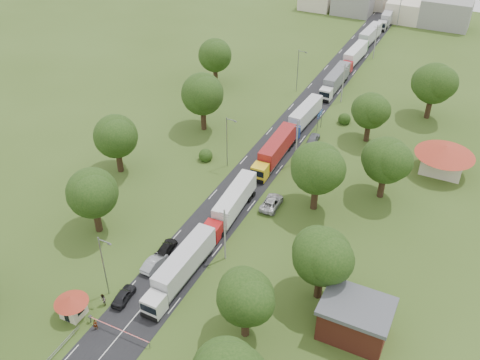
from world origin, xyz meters
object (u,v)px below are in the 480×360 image
Objects in this scene: info_sign at (320,117)px; pedestrian_near at (95,325)px; guard_booth at (72,303)px; car_lane_mid at (154,263)px; car_lane_front at (124,296)px; boom_barrier at (110,326)px; truck_0 at (181,268)px.

info_sign is 61.22m from pedestrian_near.
info_sign reaches higher than guard_booth.
guard_booth is 0.93× the size of car_lane_mid.
car_lane_front is at bearing -98.48° from info_sign.
boom_barrier is 60.39m from info_sign.
boom_barrier is 1.93m from pedestrian_near.
info_sign is 0.86× the size of car_lane_mid.
guard_booth is 6.68m from car_lane_front.
boom_barrier is 2.10× the size of car_lane_front.
guard_booth reaches higher than boom_barrier.
boom_barrier is 2.10× the size of guard_booth.
guard_booth is (-5.84, -0.00, 1.27)m from boom_barrier.
info_sign is at bearing 78.32° from guard_booth.
car_lane_mid is at bearing 174.31° from truck_0.
boom_barrier is 2.25× the size of info_sign.
pedestrian_near is at bearing -161.72° from boom_barrier.
pedestrian_near is at bearing -8.54° from guard_booth.
pedestrian_near is at bearing -97.88° from info_sign.
car_lane_front is at bearing 90.49° from car_lane_mid.
guard_booth is 2.75× the size of pedestrian_near.
boom_barrier is at bearing -10.78° from pedestrian_near.
truck_0 reaches higher than boom_barrier.
info_sign reaches higher than car_lane_mid.
truck_0 is (3.41, 11.52, 1.41)m from boom_barrier.
boom_barrier is 5.77× the size of pedestrian_near.
car_lane_front is 0.93× the size of car_lane_mid.
car_lane_mid is at bearing 59.14° from pedestrian_near.
truck_0 is at bearing 51.22° from guard_booth.
info_sign is at bearing 53.06° from pedestrian_near.
pedestrian_near is at bearing 90.41° from car_lane_mid.
truck_0 is at bearing 73.50° from boom_barrier.
boom_barrier is 12.09m from car_lane_mid.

